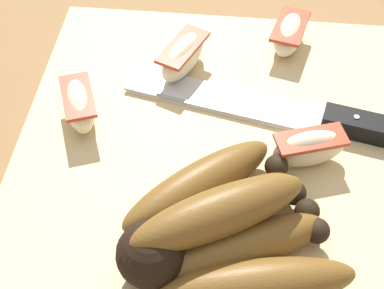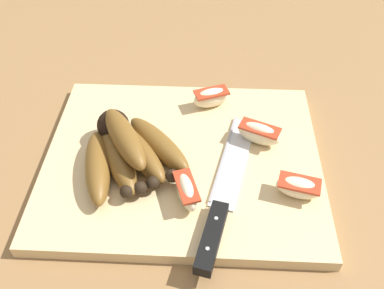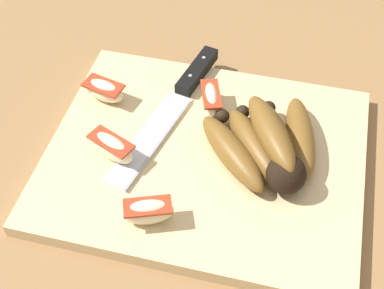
% 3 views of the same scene
% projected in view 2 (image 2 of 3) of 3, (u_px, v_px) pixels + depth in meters
% --- Properties ---
extents(ground_plane, '(6.00, 6.00, 0.00)m').
position_uv_depth(ground_plane, '(176.00, 165.00, 0.65)').
color(ground_plane, olive).
extents(cutting_board, '(0.41, 0.34, 0.02)m').
position_uv_depth(cutting_board, '(182.00, 163.00, 0.64)').
color(cutting_board, '#DBBC84').
rests_on(cutting_board, ground_plane).
extents(banana_bunch, '(0.17, 0.18, 0.06)m').
position_uv_depth(banana_bunch, '(127.00, 149.00, 0.61)').
color(banana_bunch, black).
rests_on(banana_bunch, cutting_board).
extents(chefs_knife, '(0.09, 0.28, 0.02)m').
position_uv_depth(chefs_knife, '(220.00, 208.00, 0.56)').
color(chefs_knife, silver).
rests_on(chefs_knife, cutting_board).
extents(apple_wedge_near, '(0.07, 0.04, 0.03)m').
position_uv_depth(apple_wedge_near, '(211.00, 97.00, 0.71)').
color(apple_wedge_near, beige).
rests_on(apple_wedge_near, cutting_board).
extents(apple_wedge_middle, '(0.07, 0.05, 0.04)m').
position_uv_depth(apple_wedge_middle, '(259.00, 133.00, 0.64)').
color(apple_wedge_middle, beige).
rests_on(apple_wedge_middle, cutting_board).
extents(apple_wedge_far, '(0.04, 0.07, 0.04)m').
position_uv_depth(apple_wedge_far, '(187.00, 191.00, 0.57)').
color(apple_wedge_far, beige).
rests_on(apple_wedge_far, cutting_board).
extents(apple_wedge_extra, '(0.07, 0.04, 0.03)m').
position_uv_depth(apple_wedge_extra, '(298.00, 187.00, 0.57)').
color(apple_wedge_extra, beige).
rests_on(apple_wedge_extra, cutting_board).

